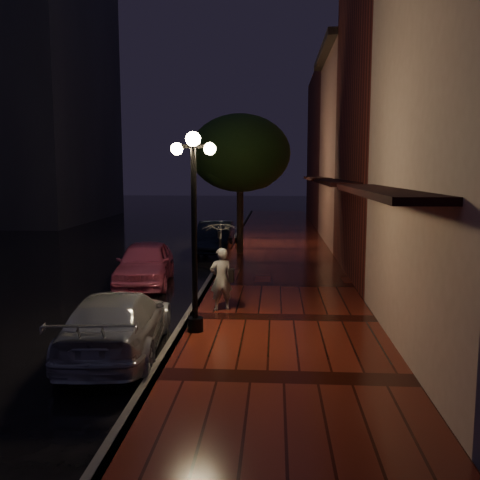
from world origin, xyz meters
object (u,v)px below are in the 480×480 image
at_px(woman_with_umbrella, 221,252).
at_px(silver_car, 117,323).
at_px(parking_meter, 220,247).
at_px(streetlamp_far, 239,192).
at_px(streetlamp_near, 194,220).
at_px(street_tree, 240,156).
at_px(pink_car, 145,263).
at_px(navy_car, 215,237).

bearing_deg(woman_with_umbrella, silver_car, 38.79).
bearing_deg(parking_meter, streetlamp_far, 70.23).
relative_size(silver_car, woman_with_umbrella, 1.97).
bearing_deg(streetlamp_far, silver_car, -95.26).
height_order(streetlamp_near, silver_car, streetlamp_near).
bearing_deg(streetlamp_far, street_tree, -85.09).
relative_size(streetlamp_near, pink_car, 1.05).
relative_size(streetlamp_far, silver_car, 0.98).
relative_size(pink_car, silver_car, 0.93).
distance_m(pink_car, woman_with_umbrella, 4.62).
bearing_deg(silver_car, navy_car, -96.84).
relative_size(pink_car, parking_meter, 2.95).
distance_m(streetlamp_far, pink_car, 9.17).
distance_m(streetlamp_far, navy_car, 2.74).
bearing_deg(streetlamp_near, silver_car, -140.74).
xyz_separation_m(street_tree, pink_car, (-2.69, -5.63, -3.55)).
height_order(streetlamp_near, streetlamp_far, same).
height_order(pink_car, woman_with_umbrella, woman_with_umbrella).
bearing_deg(pink_car, parking_meter, 32.19).
height_order(streetlamp_far, street_tree, street_tree).
xyz_separation_m(streetlamp_far, pink_car, (-2.43, -8.64, -1.90)).
bearing_deg(silver_car, parking_meter, -103.16).
bearing_deg(parking_meter, navy_car, 80.17).
bearing_deg(street_tree, streetlamp_far, 94.91).
bearing_deg(silver_car, street_tree, -102.70).
height_order(streetlamp_far, parking_meter, streetlamp_far).
xyz_separation_m(pink_car, parking_meter, (2.23, 1.76, 0.29)).
height_order(woman_with_umbrella, parking_meter, woman_with_umbrella).
xyz_separation_m(streetlamp_near, navy_car, (-0.95, 12.28, -1.91)).
xyz_separation_m(streetlamp_near, woman_with_umbrella, (0.39, 1.83, -0.98)).
height_order(pink_car, silver_car, pink_car).
bearing_deg(street_tree, parking_meter, -96.76).
xyz_separation_m(streetlamp_near, silver_car, (-1.39, -1.14, -1.96)).
relative_size(street_tree, silver_car, 1.32).
distance_m(streetlamp_far, silver_car, 15.33).
height_order(silver_car, woman_with_umbrella, woman_with_umbrella).
height_order(streetlamp_near, parking_meter, streetlamp_near).
bearing_deg(woman_with_umbrella, streetlamp_far, -108.42).
bearing_deg(street_tree, pink_car, -115.57).
relative_size(streetlamp_near, street_tree, 0.74).
relative_size(street_tree, parking_meter, 4.19).
bearing_deg(navy_car, parking_meter, -82.33).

